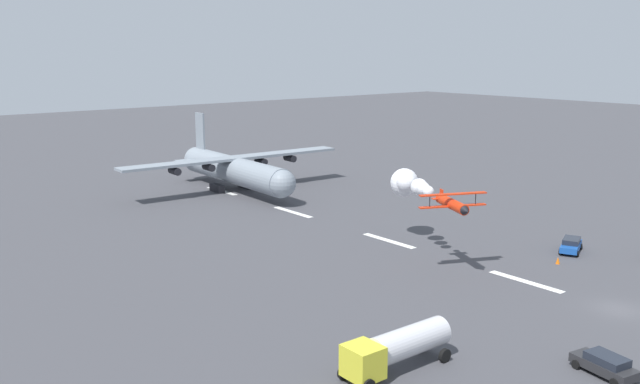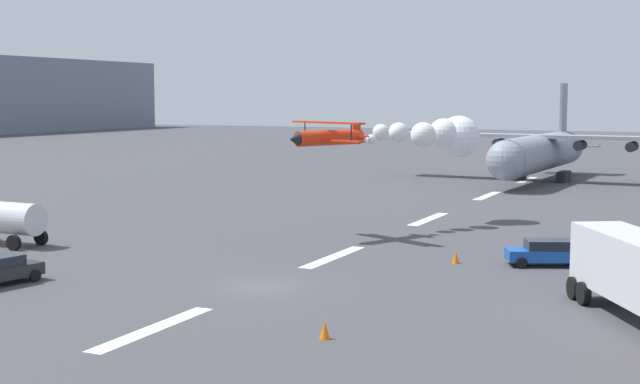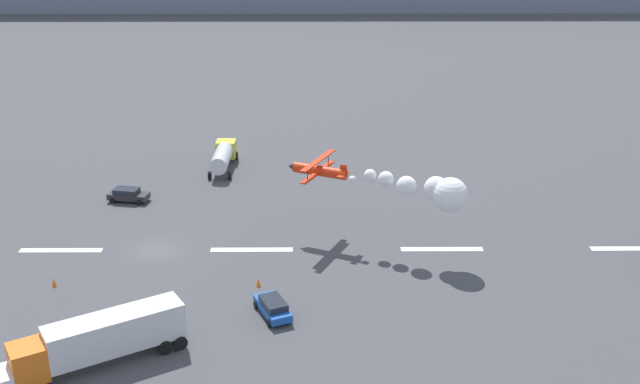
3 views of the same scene
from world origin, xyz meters
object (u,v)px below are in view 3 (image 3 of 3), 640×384
at_px(stunt_biplane_red, 421,188).
at_px(followme_car_yellow, 273,307).
at_px(traffic_cone_far, 258,282).
at_px(fuel_tanker_truck, 223,156).
at_px(semi_truck_orange, 96,340).
at_px(airport_staff_sedan, 128,195).
at_px(traffic_cone_near, 54,282).

bearing_deg(stunt_biplane_red, followme_car_yellow, -139.81).
height_order(stunt_biplane_red, traffic_cone_far, stunt_biplane_red).
height_order(stunt_biplane_red, fuel_tanker_truck, stunt_biplane_red).
relative_size(followme_car_yellow, traffic_cone_far, 6.48).
bearing_deg(traffic_cone_far, followme_car_yellow, -72.90).
height_order(semi_truck_orange, fuel_tanker_truck, semi_truck_orange).
xyz_separation_m(airport_staff_sedan, traffic_cone_near, (-2.15, -19.70, -0.44)).
relative_size(fuel_tanker_truck, airport_staff_sedan, 1.84).
relative_size(fuel_tanker_truck, traffic_cone_near, 11.57).
bearing_deg(followme_car_yellow, traffic_cone_near, 165.33).
relative_size(stunt_biplane_red, followme_car_yellow, 3.46).
xyz_separation_m(stunt_biplane_red, traffic_cone_near, (-32.89, -6.11, -6.43)).
distance_m(stunt_biplane_red, semi_truck_orange, 31.90).
bearing_deg(semi_truck_orange, traffic_cone_near, 120.45).
xyz_separation_m(semi_truck_orange, traffic_cone_far, (10.99, 11.88, -1.75)).
height_order(stunt_biplane_red, traffic_cone_near, stunt_biplane_red).
bearing_deg(airport_staff_sedan, traffic_cone_near, -96.23).
distance_m(followme_car_yellow, traffic_cone_near, 20.26).
relative_size(followme_car_yellow, airport_staff_sedan, 1.03).
xyz_separation_m(fuel_tanker_truck, followme_car_yellow, (7.93, -35.36, -0.92)).
relative_size(airport_staff_sedan, traffic_cone_near, 6.28).
bearing_deg(traffic_cone_near, followme_car_yellow, -14.67).
relative_size(stunt_biplane_red, fuel_tanker_truck, 1.94).
bearing_deg(followme_car_yellow, airport_staff_sedan, 125.09).
xyz_separation_m(traffic_cone_near, traffic_cone_far, (18.05, -0.13, 0.00)).
xyz_separation_m(followme_car_yellow, airport_staff_sedan, (-17.44, 24.83, -0.00)).
bearing_deg(stunt_biplane_red, traffic_cone_near, -169.48).
distance_m(stunt_biplane_red, airport_staff_sedan, 34.14).
bearing_deg(semi_truck_orange, traffic_cone_far, 47.24).
height_order(stunt_biplane_red, semi_truck_orange, stunt_biplane_red).
bearing_deg(traffic_cone_far, semi_truck_orange, -132.76).
xyz_separation_m(fuel_tanker_truck, airport_staff_sedan, (-9.51, -10.54, -0.92)).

